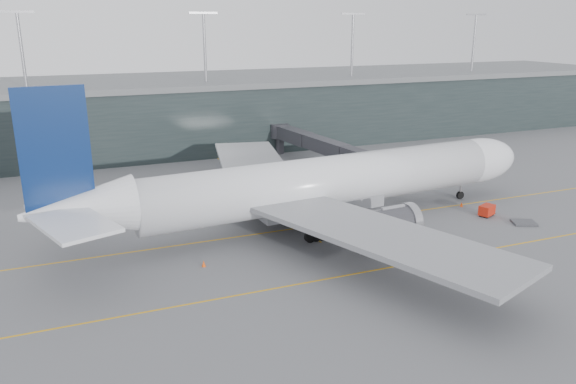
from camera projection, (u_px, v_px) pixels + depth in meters
name	position (u px, v px, depth m)	size (l,w,h in m)	color
ground	(259.00, 223.00, 79.69)	(320.00, 320.00, 0.00)	#5B5B60
taxiline_a	(269.00, 232.00, 76.14)	(160.00, 0.25, 0.02)	#CE9313
taxiline_b	(319.00, 280.00, 61.95)	(160.00, 0.25, 0.02)	#CE9313
taxiline_lead_main	(249.00, 183.00, 99.22)	(0.25, 60.00, 0.02)	#CE9313
terminal	(176.00, 112.00, 128.91)	(240.00, 36.00, 29.00)	#1D2728
main_aircraft	(323.00, 184.00, 77.82)	(74.69, 69.97, 20.94)	white
jet_bridge	(324.00, 145.00, 107.59)	(8.73, 42.92, 6.43)	#2E2E34
gse_cart	(487.00, 210.00, 82.29)	(2.84, 2.38, 1.66)	#B31E0C
baggage_dolly	(524.00, 223.00, 79.27)	(3.14, 2.51, 0.31)	#393A3E
uld_a	(196.00, 200.00, 86.54)	(2.64, 2.33, 2.05)	#3A3A3F
uld_b	(229.00, 195.00, 89.92)	(1.99, 1.72, 1.59)	#3A3A3F
uld_c	(240.00, 195.00, 88.79)	(2.34, 1.94, 2.00)	#3A3A3F
cone_nose	(462.00, 204.00, 86.66)	(0.47, 0.47, 0.75)	#FE480E
cone_wing_stbd	(395.00, 262.00, 65.79)	(0.46, 0.46, 0.74)	#F8510D
cone_wing_port	(280.00, 197.00, 90.55)	(0.41, 0.41, 0.66)	#ED390D
cone_tail	(204.00, 264.00, 65.35)	(0.49, 0.49, 0.77)	#EB4C0D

